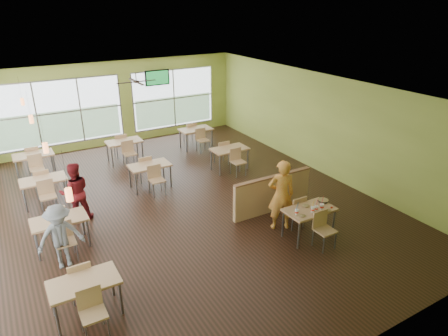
{
  "coord_description": "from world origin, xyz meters",
  "views": [
    {
      "loc": [
        -3.93,
        -9.13,
        5.32
      ],
      "look_at": [
        1.08,
        -0.55,
        1.09
      ],
      "focal_mm": 32.0,
      "sensor_mm": 36.0,
      "label": 1
    }
  ],
  "objects_px": {
    "man_plaid": "(281,195)",
    "food_basket": "(323,201)",
    "main_table": "(309,213)",
    "half_wall_divider": "(272,194)"
  },
  "relations": [
    {
      "from": "food_basket",
      "to": "man_plaid",
      "type": "bearing_deg",
      "value": 146.58
    },
    {
      "from": "man_plaid",
      "to": "food_basket",
      "type": "distance_m",
      "value": 1.03
    },
    {
      "from": "man_plaid",
      "to": "food_basket",
      "type": "relative_size",
      "value": 6.73
    },
    {
      "from": "man_plaid",
      "to": "main_table",
      "type": "bearing_deg",
      "value": 139.38
    },
    {
      "from": "main_table",
      "to": "man_plaid",
      "type": "xyz_separation_m",
      "value": [
        -0.34,
        0.67,
        0.28
      ]
    },
    {
      "from": "main_table",
      "to": "man_plaid",
      "type": "distance_m",
      "value": 0.8
    },
    {
      "from": "man_plaid",
      "to": "food_basket",
      "type": "xyz_separation_m",
      "value": [
        0.85,
        -0.56,
        -0.12
      ]
    },
    {
      "from": "main_table",
      "to": "man_plaid",
      "type": "relative_size",
      "value": 0.84
    },
    {
      "from": "man_plaid",
      "to": "food_basket",
      "type": "bearing_deg",
      "value": 168.72
    },
    {
      "from": "half_wall_divider",
      "to": "main_table",
      "type": "bearing_deg",
      "value": -90.0
    }
  ]
}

